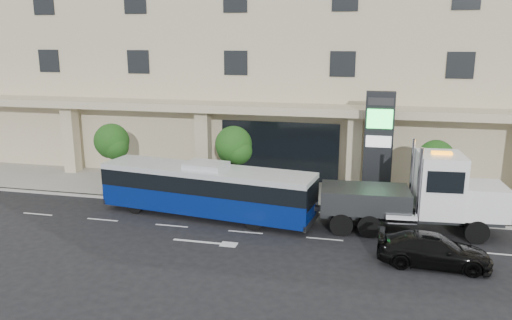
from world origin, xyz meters
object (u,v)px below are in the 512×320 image
Objects in this scene: tow_truck at (419,196)px; signage_pylon at (378,147)px; black_sedan at (434,250)px; city_bus at (207,189)px.

signage_pylon reaches higher than tow_truck.
black_sedan is at bearing -88.69° from tow_truck.
signage_pylon is at bearing 113.36° from tow_truck.
tow_truck is 1.55× the size of signage_pylon.
signage_pylon reaches higher than black_sedan.
black_sedan is 8.68m from signage_pylon.
tow_truck is 4.07m from black_sedan.
tow_truck reaches higher than black_sedan.
black_sedan is (11.49, -3.73, -0.85)m from city_bus.
black_sedan is (0.36, -3.87, -1.20)m from tow_truck.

